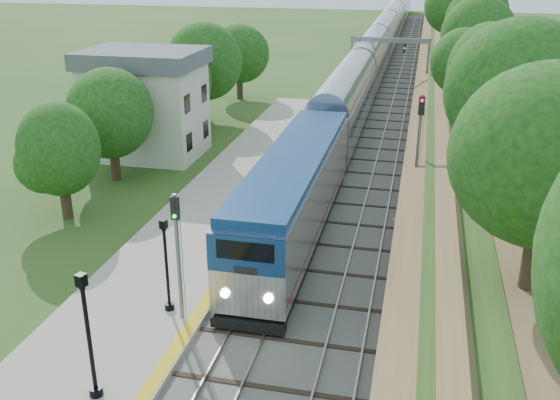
% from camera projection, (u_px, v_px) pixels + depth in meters
% --- Properties ---
extents(trackbed, '(9.50, 170.00, 0.28)m').
position_uv_depth(trackbed, '(386.00, 86.00, 72.05)').
color(trackbed, '#4C4944').
rests_on(trackbed, ground).
extents(platform, '(6.40, 68.00, 0.38)m').
position_uv_depth(platform, '(194.00, 239.00, 33.71)').
color(platform, '#A49684').
rests_on(platform, ground).
extents(yellow_stripe, '(0.55, 68.00, 0.01)m').
position_uv_depth(yellow_stripe, '(245.00, 241.00, 33.04)').
color(yellow_stripe, gold).
rests_on(yellow_stripe, platform).
extents(embankment, '(10.64, 170.00, 11.70)m').
position_uv_depth(embankment, '(462.00, 73.00, 69.61)').
color(embankment, brown).
rests_on(embankment, ground).
extents(station_building, '(8.60, 6.60, 8.00)m').
position_uv_depth(station_building, '(146.00, 103.00, 46.74)').
color(station_building, white).
rests_on(station_building, ground).
extents(signal_gantry, '(8.40, 0.38, 6.20)m').
position_uv_depth(signal_gantry, '(390.00, 51.00, 65.65)').
color(signal_gantry, slate).
rests_on(signal_gantry, ground).
extents(trees_behind_platform, '(7.82, 53.32, 7.21)m').
position_uv_depth(trees_behind_platform, '(124.00, 132.00, 37.55)').
color(trees_behind_platform, '#332316').
rests_on(trees_behind_platform, ground).
extents(train, '(3.19, 149.69, 4.70)m').
position_uv_depth(train, '(383.00, 41.00, 91.28)').
color(train, black).
rests_on(train, trackbed).
extents(lamppost_mid, '(0.47, 0.47, 4.74)m').
position_uv_depth(lamppost_mid, '(90.00, 343.00, 20.84)').
color(lamppost_mid, black).
rests_on(lamppost_mid, platform).
extents(lamppost_far, '(0.41, 0.41, 4.19)m').
position_uv_depth(lamppost_far, '(167.00, 271.00, 26.09)').
color(lamppost_far, black).
rests_on(lamppost_far, platform).
extents(signal_platform, '(0.33, 0.26, 5.55)m').
position_uv_depth(signal_platform, '(177.00, 244.00, 24.95)').
color(signal_platform, slate).
rests_on(signal_platform, platform).
extents(signal_farside, '(0.37, 0.29, 6.77)m').
position_uv_depth(signal_farside, '(419.00, 138.00, 37.29)').
color(signal_farside, slate).
rests_on(signal_farside, ground).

